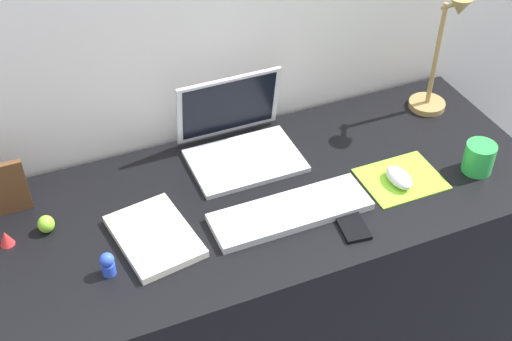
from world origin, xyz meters
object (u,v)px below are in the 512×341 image
desk_lamp (441,58)px  toy_figurine_blue (108,264)px  mouse (399,177)px  coffee_mug (479,158)px  laptop (238,136)px  picture_frame (3,190)px  notebook_pad (155,236)px  cell_phone (351,223)px  keyboard (291,212)px  toy_figurine_lime (46,224)px  toy_figurine_red (6,238)px

desk_lamp → toy_figurine_blue: size_ratio=6.18×
mouse → coffee_mug: (0.23, -0.03, 0.02)m
laptop → mouse: (0.34, -0.29, -0.03)m
mouse → toy_figurine_blue: toy_figurine_blue is taller
laptop → picture_frame: laptop is taller
desk_lamp → picture_frame: bearing=178.3°
desk_lamp → coffee_mug: bearing=-99.0°
notebook_pad → toy_figurine_blue: bearing=-161.7°
notebook_pad → picture_frame: bearing=134.3°
laptop → cell_phone: laptop is taller
mouse → notebook_pad: bearing=175.6°
keyboard → notebook_pad: same height
mouse → coffee_mug: size_ratio=1.13×
laptop → coffee_mug: 0.65m
laptop → toy_figurine_blue: bearing=-145.1°
picture_frame → toy_figurine_lime: bearing=-53.5°
toy_figurine_blue → mouse: bearing=1.0°
keyboard → desk_lamp: size_ratio=1.06×
desk_lamp → toy_figurine_lime: size_ratio=8.46×
desk_lamp → mouse: bearing=-137.3°
toy_figurine_red → keyboard: bearing=-14.3°
laptop → notebook_pad: laptop is taller
laptop → desk_lamp: bearing=-4.0°
mouse → picture_frame: size_ratio=0.64×
keyboard → toy_figurine_blue: bearing=-178.0°
laptop → toy_figurine_blue: 0.54m
desk_lamp → toy_figurine_blue: bearing=-165.9°
toy_figurine_lime → toy_figurine_blue: bearing=-61.1°
cell_phone → picture_frame: bearing=161.7°
coffee_mug → toy_figurine_red: bearing=170.3°
laptop → notebook_pad: bearing=-142.3°
notebook_pad → toy_figurine_blue: 0.14m
desk_lamp → picture_frame: (-1.24, 0.04, -0.11)m
laptop → toy_figurine_blue: laptop is taller
notebook_pad → toy_figurine_blue: toy_figurine_blue is taller
desk_lamp → coffee_mug: size_ratio=4.55×
notebook_pad → toy_figurine_red: 0.35m
cell_phone → toy_figurine_blue: (-0.59, 0.07, 0.03)m
mouse → toy_figurine_blue: (-0.78, -0.01, 0.01)m
keyboard → toy_figurine_red: bearing=165.7°
picture_frame → toy_figurine_blue: size_ratio=2.40×
mouse → picture_frame: bearing=163.5°
picture_frame → toy_figurine_lime: size_ratio=3.29×
picture_frame → laptop: bearing=0.5°
cell_phone → picture_frame: size_ratio=0.85×
keyboard → picture_frame: bearing=156.5°
keyboard → picture_frame: 0.72m
cell_phone → coffee_mug: (0.42, 0.05, 0.04)m
cell_phone → toy_figurine_red: 0.84m
desk_lamp → notebook_pad: bearing=-167.9°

